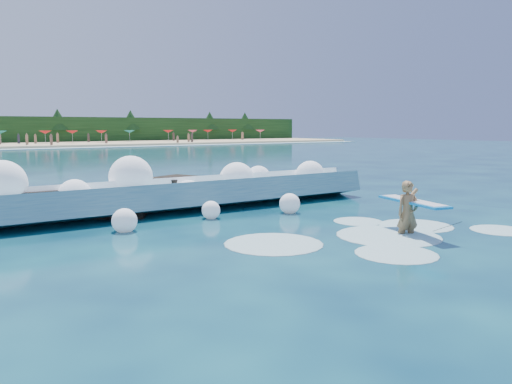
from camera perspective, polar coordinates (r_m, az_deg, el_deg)
ground at (r=13.11m, az=-0.45°, el=-6.64°), size 200.00×200.00×0.00m
breaking_wave at (r=19.34m, az=-10.36°, el=-0.53°), size 17.96×2.80×1.55m
rock_cluster at (r=19.21m, az=-16.99°, el=-1.12°), size 8.07×3.34×1.36m
surfer_with_board at (r=15.38m, az=17.08°, el=-2.11°), size 1.32×3.08×1.96m
wave_spray at (r=19.05m, az=-11.56°, el=0.87°), size 15.37×4.75×2.20m
surf_foam at (r=15.08m, az=13.18°, el=-4.96°), size 9.14×5.53×0.15m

